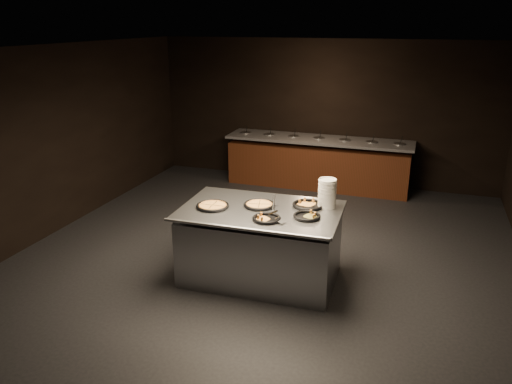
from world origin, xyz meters
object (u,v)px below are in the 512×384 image
(serving_counter, at_px, (261,245))
(plate_stack, at_px, (327,193))
(pan_veggie_whole, at_px, (213,206))
(pan_cheese_whole, at_px, (259,205))

(serving_counter, relative_size, plate_stack, 5.58)
(pan_veggie_whole, relative_size, pan_cheese_whole, 1.05)
(serving_counter, xyz_separation_m, plate_stack, (0.77, 0.35, 0.69))
(serving_counter, height_order, pan_veggie_whole, pan_veggie_whole)
(plate_stack, bearing_deg, pan_cheese_whole, -162.92)
(plate_stack, bearing_deg, pan_veggie_whole, -160.57)
(pan_veggie_whole, bearing_deg, plate_stack, 19.43)
(pan_veggie_whole, bearing_deg, pan_cheese_whole, 22.84)
(plate_stack, distance_m, pan_veggie_whole, 1.47)
(pan_veggie_whole, xyz_separation_m, pan_cheese_whole, (0.55, 0.23, -0.00))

